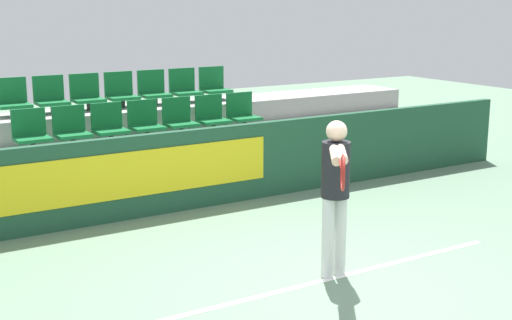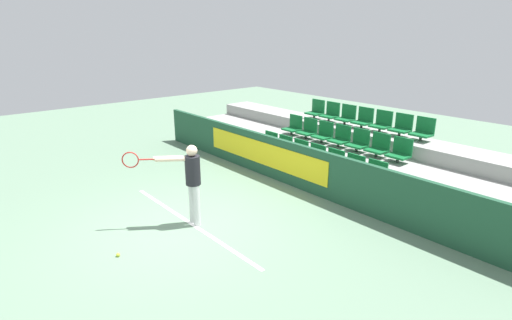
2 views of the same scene
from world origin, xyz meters
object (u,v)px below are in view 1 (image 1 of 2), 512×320
object	(u,v)px
stadium_chair_12	(212,115)
stadium_chair_14	(13,99)
stadium_chair_5	(242,147)
stadium_chair_0	(52,170)
stadium_chair_2	(135,160)
tennis_player	(336,184)
stadium_chair_16	(87,94)
stadium_chair_1	(95,165)
stadium_chair_13	(242,112)
stadium_chair_4	(209,151)
stadium_chair_6	(274,143)
stadium_chair_15	(51,97)
stadium_chair_8	(71,128)
stadium_chair_10	(145,121)
stadium_chair_20	(214,85)
stadium_chair_7	(31,132)
stadium_chair_9	(109,125)
stadium_chair_19	(184,87)
stadium_chair_11	(179,118)
stadium_chair_18	(153,90)
stadium_chair_17	(121,92)
stadium_chair_3	(173,155)

from	to	relation	value
stadium_chair_12	stadium_chair_14	size ratio (longest dim) A/B	1.00
stadium_chair_5	stadium_chair_14	bearing A→B (deg)	145.72
stadium_chair_0	stadium_chair_2	distance (m)	1.19
tennis_player	stadium_chair_0	bearing A→B (deg)	150.94
stadium_chair_16	stadium_chair_1	bearing A→B (deg)	-106.35
stadium_chair_13	stadium_chair_4	bearing A→B (deg)	-139.56
stadium_chair_6	stadium_chair_15	xyz separation A→B (m)	(-2.97, 2.03, 0.72)
stadium_chair_8	stadium_chair_14	distance (m)	1.23
stadium_chair_10	stadium_chair_20	world-z (taller)	stadium_chair_20
stadium_chair_15	stadium_chair_7	bearing A→B (deg)	-120.40
stadium_chair_9	stadium_chair_19	distance (m)	2.08
stadium_chair_16	stadium_chair_0	bearing A→B (deg)	-120.40
stadium_chair_11	stadium_chair_13	world-z (taller)	same
stadium_chair_7	stadium_chair_20	world-z (taller)	stadium_chair_20
stadium_chair_10	stadium_chair_13	size ratio (longest dim) A/B	1.00
stadium_chair_18	tennis_player	xyz separation A→B (m)	(-0.52, -5.83, -0.32)
stadium_chair_0	stadium_chair_9	distance (m)	1.60
stadium_chair_1	stadium_chair_18	distance (m)	2.79
stadium_chair_4	stadium_chair_8	world-z (taller)	stadium_chair_8
stadium_chair_6	tennis_player	distance (m)	4.19
stadium_chair_13	stadium_chair_5	bearing A→B (deg)	-120.40
stadium_chair_9	stadium_chair_0	bearing A→B (deg)	-139.56
stadium_chair_16	stadium_chair_17	bearing A→B (deg)	0.00
stadium_chair_16	stadium_chair_14	bearing A→B (deg)	180.00
stadium_chair_3	stadium_chair_18	world-z (taller)	stadium_chair_18
stadium_chair_7	stadium_chair_9	size ratio (longest dim) A/B	1.00
stadium_chair_3	stadium_chair_11	world-z (taller)	stadium_chair_11
stadium_chair_3	stadium_chair_9	bearing A→B (deg)	120.40
stadium_chair_7	stadium_chair_14	xyz separation A→B (m)	(0.00, 1.01, 0.36)
stadium_chair_0	stadium_chair_20	distance (m)	4.17
tennis_player	stadium_chair_11	bearing A→B (deg)	118.76
stadium_chair_0	stadium_chair_9	world-z (taller)	stadium_chair_9
stadium_chair_6	stadium_chair_3	bearing A→B (deg)	180.00
stadium_chair_13	stadium_chair_16	size ratio (longest dim) A/B	1.00
stadium_chair_11	stadium_chair_18	bearing A→B (deg)	90.00
stadium_chair_10	stadium_chair_12	world-z (taller)	same
stadium_chair_13	stadium_chair_16	world-z (taller)	stadium_chair_16
stadium_chair_1	stadium_chair_20	bearing A→B (deg)	34.28
stadium_chair_3	stadium_chair_7	xyz separation A→B (m)	(-1.78, 1.01, 0.36)
stadium_chair_9	stadium_chair_14	bearing A→B (deg)	139.56
stadium_chair_0	stadium_chair_7	world-z (taller)	stadium_chair_7
stadium_chair_14	stadium_chair_13	bearing A→B (deg)	-15.86
stadium_chair_6	stadium_chair_14	size ratio (longest dim) A/B	1.00
stadium_chair_8	stadium_chair_15	world-z (taller)	stadium_chair_15
stadium_chair_0	stadium_chair_1	distance (m)	0.59
stadium_chair_6	stadium_chair_12	size ratio (longest dim) A/B	1.00
stadium_chair_19	stadium_chair_13	bearing A→B (deg)	-59.60
stadium_chair_5	stadium_chair_18	bearing A→B (deg)	106.35
stadium_chair_2	stadium_chair_15	distance (m)	2.23
stadium_chair_16	stadium_chair_19	distance (m)	1.78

